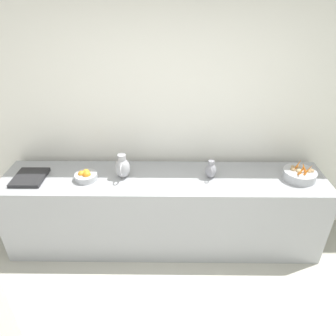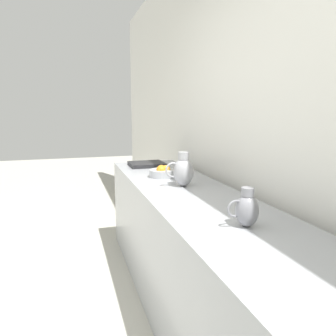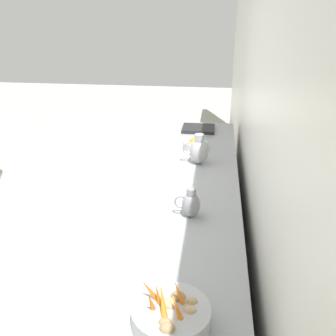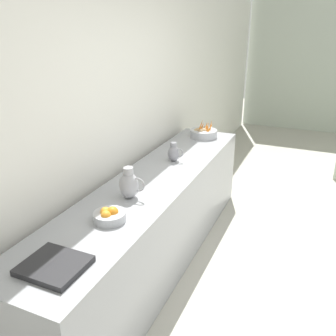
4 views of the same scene
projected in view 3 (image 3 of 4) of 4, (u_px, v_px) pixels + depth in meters
ground_plane at (14, 271)px, 3.22m from camera, size 16.79×16.79×0.00m
tile_wall_left at (273, 122)px, 2.03m from camera, size 0.10×9.71×3.00m
prep_counter at (193, 234)px, 2.96m from camera, size 0.66×3.30×0.87m
vegetable_colander at (171, 315)px, 1.52m from camera, size 0.32×0.32×0.22m
orange_bowl at (195, 144)px, 3.49m from camera, size 0.22×0.22×0.10m
metal_pitcher_tall at (199, 150)px, 3.12m from camera, size 0.21×0.15×0.25m
metal_pitcher_short at (191, 204)px, 2.32m from camera, size 0.16×0.11×0.19m
counter_sink_basin at (199, 129)px, 4.01m from camera, size 0.34×0.30×0.04m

